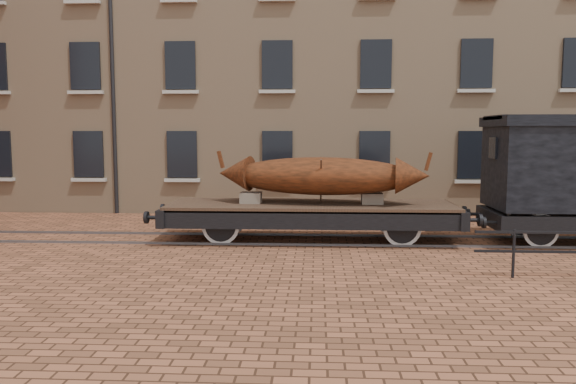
{
  "coord_description": "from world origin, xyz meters",
  "views": [
    {
      "loc": [
        -1.04,
        -15.36,
        2.97
      ],
      "look_at": [
        -1.88,
        0.5,
        1.3
      ],
      "focal_mm": 35.0,
      "sensor_mm": 36.0,
      "label": 1
    }
  ],
  "objects": [
    {
      "name": "rail_track",
      "position": [
        0.0,
        0.0,
        0.03
      ],
      "size": [
        30.0,
        1.52,
        0.06
      ],
      "color": "#59595E",
      "rests_on": "ground"
    },
    {
      "name": "iron_boat",
      "position": [
        -0.95,
        0.0,
        1.8
      ],
      "size": [
        5.89,
        2.28,
        1.44
      ],
      "color": "maroon",
      "rests_on": "flatcar_wagon"
    },
    {
      "name": "ground",
      "position": [
        0.0,
        0.0,
        0.0
      ],
      "size": [
        90.0,
        90.0,
        0.0
      ],
      "primitive_type": "plane",
      "color": "brown"
    },
    {
      "name": "flatcar_wagon",
      "position": [
        -1.21,
        -0.0,
        0.83
      ],
      "size": [
        8.84,
        2.4,
        1.34
      ],
      "color": "#4A3123",
      "rests_on": "ground"
    },
    {
      "name": "warehouse_cream",
      "position": [
        3.0,
        9.99,
        7.0
      ],
      "size": [
        40.0,
        10.19,
        14.0
      ],
      "color": "tan",
      "rests_on": "ground"
    }
  ]
}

